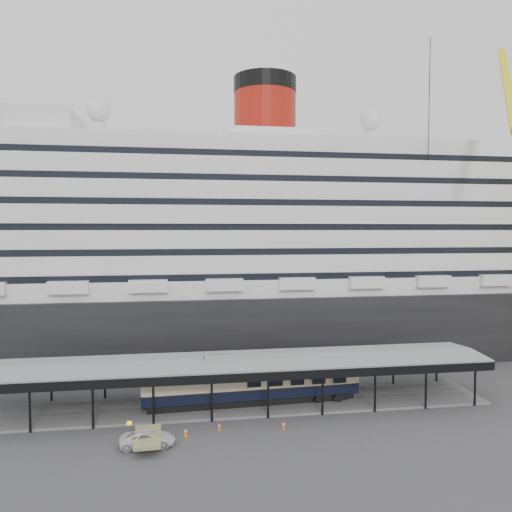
# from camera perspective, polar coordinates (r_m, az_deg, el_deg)

# --- Properties ---
(ground) EXTENTS (200.00, 200.00, 0.00)m
(ground) POSITION_cam_1_polar(r_m,az_deg,el_deg) (52.65, -1.69, -18.56)
(ground) COLOR #3E3E40
(ground) RESTS_ON ground
(cruise_ship) EXTENTS (130.00, 30.00, 43.90)m
(cruise_ship) POSITION_cam_1_polar(r_m,az_deg,el_deg) (80.82, -4.56, 2.29)
(cruise_ship) COLOR black
(cruise_ship) RESTS_ON ground
(platform_canopy) EXTENTS (56.00, 9.18, 5.30)m
(platform_canopy) POSITION_cam_1_polar(r_m,az_deg,el_deg) (56.54, -2.35, -14.48)
(platform_canopy) COLOR slate
(platform_canopy) RESTS_ON ground
(port_truck) EXTENTS (4.99, 2.43, 1.37)m
(port_truck) POSITION_cam_1_polar(r_m,az_deg,el_deg) (48.42, -12.26, -19.74)
(port_truck) COLOR silver
(port_truck) RESTS_ON ground
(pullman_carriage) EXTENTS (24.01, 4.28, 23.45)m
(pullman_carriage) POSITION_cam_1_polar(r_m,az_deg,el_deg) (56.63, -0.46, -13.95)
(pullman_carriage) COLOR black
(pullman_carriage) RESTS_ON ground
(traffic_cone_left) EXTENTS (0.49, 0.49, 0.79)m
(traffic_cone_left) POSITION_cam_1_polar(r_m,az_deg,el_deg) (49.97, -8.04, -19.31)
(traffic_cone_left) COLOR #FA620D
(traffic_cone_left) RESTS_ON ground
(traffic_cone_mid) EXTENTS (0.39, 0.39, 0.72)m
(traffic_cone_mid) POSITION_cam_1_polar(r_m,az_deg,el_deg) (51.05, -4.22, -18.84)
(traffic_cone_mid) COLOR #EE580D
(traffic_cone_mid) RESTS_ON ground
(traffic_cone_right) EXTENTS (0.46, 0.46, 0.79)m
(traffic_cone_right) POSITION_cam_1_polar(r_m,az_deg,el_deg) (51.16, 3.17, -18.74)
(traffic_cone_right) COLOR #D7550B
(traffic_cone_right) RESTS_ON ground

